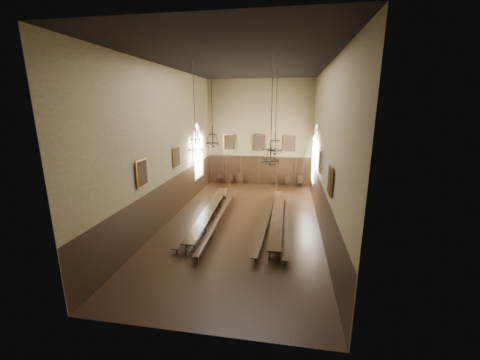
% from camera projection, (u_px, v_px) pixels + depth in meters
% --- Properties ---
extents(floor, '(9.00, 18.00, 0.02)m').
position_uv_depth(floor, '(243.00, 223.00, 17.71)').
color(floor, black).
rests_on(floor, ground).
extents(ceiling, '(9.00, 18.00, 0.02)m').
position_uv_depth(ceiling, '(243.00, 63.00, 15.47)').
color(ceiling, black).
rests_on(ceiling, ground).
extents(wall_back, '(9.00, 0.02, 9.00)m').
position_uv_depth(wall_back, '(259.00, 133.00, 25.20)').
color(wall_back, olive).
rests_on(wall_back, ground).
extents(wall_front, '(9.00, 0.02, 9.00)m').
position_uv_depth(wall_front, '(191.00, 195.00, 7.98)').
color(wall_front, olive).
rests_on(wall_front, ground).
extents(wall_left, '(0.02, 18.00, 9.00)m').
position_uv_depth(wall_left, '(168.00, 146.00, 17.31)').
color(wall_left, olive).
rests_on(wall_left, ground).
extents(wall_right, '(0.02, 18.00, 9.00)m').
position_uv_depth(wall_right, '(325.00, 150.00, 15.87)').
color(wall_right, olive).
rests_on(wall_right, ground).
extents(wainscot_panelling, '(9.00, 18.00, 2.50)m').
position_uv_depth(wainscot_panelling, '(243.00, 203.00, 17.40)').
color(wainscot_panelling, black).
rests_on(wainscot_panelling, floor).
extents(table_left, '(1.09, 9.44, 0.73)m').
position_uv_depth(table_left, '(210.00, 215.00, 17.97)').
color(table_left, black).
rests_on(table_left, floor).
extents(table_right, '(0.74, 9.33, 0.73)m').
position_uv_depth(table_right, '(278.00, 219.00, 17.27)').
color(table_right, black).
rests_on(table_right, floor).
extents(bench_left_outer, '(0.37, 9.43, 0.42)m').
position_uv_depth(bench_left_outer, '(203.00, 216.00, 18.08)').
color(bench_left_outer, black).
rests_on(bench_left_outer, floor).
extents(bench_left_inner, '(0.53, 10.47, 0.47)m').
position_uv_depth(bench_left_inner, '(220.00, 217.00, 17.81)').
color(bench_left_inner, black).
rests_on(bench_left_inner, floor).
extents(bench_right_inner, '(0.71, 10.26, 0.46)m').
position_uv_depth(bench_right_inner, '(268.00, 218.00, 17.58)').
color(bench_right_inner, black).
rests_on(bench_right_inner, floor).
extents(bench_right_outer, '(0.35, 9.75, 0.44)m').
position_uv_depth(bench_right_outer, '(287.00, 221.00, 17.21)').
color(bench_right_outer, black).
rests_on(bench_right_outer, floor).
extents(chair_0, '(0.53, 0.53, 0.98)m').
position_uv_depth(chair_0, '(219.00, 180.00, 26.37)').
color(chair_0, black).
rests_on(chair_0, floor).
extents(chair_1, '(0.50, 0.50, 0.88)m').
position_uv_depth(chair_1, '(230.00, 181.00, 26.24)').
color(chair_1, black).
rests_on(chair_1, floor).
extents(chair_2, '(0.45, 0.45, 1.00)m').
position_uv_depth(chair_2, '(240.00, 182.00, 25.99)').
color(chair_2, black).
rests_on(chair_2, floor).
extents(chair_5, '(0.44, 0.44, 0.90)m').
position_uv_depth(chair_5, '(274.00, 183.00, 25.64)').
color(chair_5, black).
rests_on(chair_5, floor).
extents(chair_6, '(0.43, 0.43, 0.91)m').
position_uv_depth(chair_6, '(287.00, 184.00, 25.38)').
color(chair_6, black).
rests_on(chair_6, floor).
extents(chair_7, '(0.48, 0.48, 1.00)m').
position_uv_depth(chair_7, '(300.00, 184.00, 25.17)').
color(chair_7, black).
rests_on(chair_7, floor).
extents(chandelier_back_left, '(0.88, 0.88, 4.67)m').
position_uv_depth(chandelier_back_left, '(213.00, 138.00, 18.91)').
color(chandelier_back_left, black).
rests_on(chandelier_back_left, ceiling).
extents(chandelier_back_right, '(0.93, 0.93, 5.07)m').
position_uv_depth(chandelier_back_right, '(275.00, 145.00, 18.67)').
color(chandelier_back_right, black).
rests_on(chandelier_back_right, ceiling).
extents(chandelier_front_left, '(0.80, 0.80, 4.47)m').
position_uv_depth(chandelier_front_left, '(196.00, 144.00, 14.80)').
color(chandelier_front_left, black).
rests_on(chandelier_front_left, ceiling).
extents(chandelier_front_right, '(0.79, 0.79, 4.76)m').
position_uv_depth(chandelier_front_right, '(271.00, 153.00, 13.55)').
color(chandelier_front_right, black).
rests_on(chandelier_front_right, ceiling).
extents(portrait_back_0, '(1.10, 0.12, 1.40)m').
position_uv_depth(portrait_back_0, '(229.00, 142.00, 25.69)').
color(portrait_back_0, '#C57F2F').
rests_on(portrait_back_0, wall_back).
extents(portrait_back_1, '(1.10, 0.12, 1.40)m').
position_uv_depth(portrait_back_1, '(259.00, 143.00, 25.27)').
color(portrait_back_1, '#C57F2F').
rests_on(portrait_back_1, wall_back).
extents(portrait_back_2, '(1.10, 0.12, 1.40)m').
position_uv_depth(portrait_back_2, '(290.00, 144.00, 24.86)').
color(portrait_back_2, '#C57F2F').
rests_on(portrait_back_2, wall_back).
extents(portrait_left_0, '(0.12, 1.00, 1.30)m').
position_uv_depth(portrait_left_0, '(177.00, 157.00, 18.45)').
color(portrait_left_0, '#C57F2F').
rests_on(portrait_left_0, wall_left).
extents(portrait_left_1, '(0.12, 1.00, 1.30)m').
position_uv_depth(portrait_left_1, '(142.00, 173.00, 14.15)').
color(portrait_left_1, '#C57F2F').
rests_on(portrait_left_1, wall_left).
extents(portrait_right_0, '(0.12, 1.00, 1.30)m').
position_uv_depth(portrait_right_0, '(320.00, 161.00, 17.04)').
color(portrait_right_0, '#C57F2F').
rests_on(portrait_right_0, wall_right).
extents(portrait_right_1, '(0.12, 1.00, 1.30)m').
position_uv_depth(portrait_right_1, '(330.00, 180.00, 12.74)').
color(portrait_right_1, '#C57F2F').
rests_on(portrait_right_1, wall_right).
extents(window_right, '(0.20, 2.20, 4.60)m').
position_uv_depth(window_right, '(315.00, 154.00, 21.41)').
color(window_right, white).
rests_on(window_right, wall_right).
extents(window_left, '(0.20, 2.20, 4.60)m').
position_uv_depth(window_left, '(198.00, 151.00, 22.83)').
color(window_left, white).
rests_on(window_left, wall_left).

